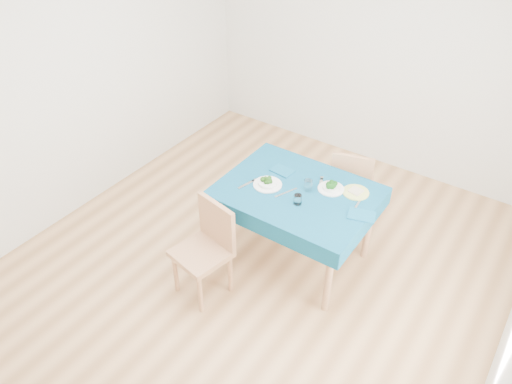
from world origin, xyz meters
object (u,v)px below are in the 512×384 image
Objects in this scene: chair_near at (200,247)px; side_plate at (356,192)px; chair_far at (352,181)px; table at (295,225)px; bowl_far at (331,186)px; bowl_near at (268,182)px.

chair_near is 1.34m from side_plate.
chair_near is at bearing 53.85° from chair_far.
chair_far is 0.65m from side_plate.
side_plate is (0.83, 1.03, 0.26)m from chair_near.
table is 0.89m from chair_near.
side_plate is (0.41, 0.24, 0.38)m from table.
chair_far reaches higher than bowl_far.
chair_near is 0.78m from bowl_near.
side_plate is at bearing 20.87° from bowl_far.
table is 5.79× the size of bowl_far.
chair_near is (-0.42, -0.78, 0.12)m from table.
chair_far is 0.68m from bowl_far.
bowl_far is 0.21m from side_plate.
side_plate is at bearing 99.63° from chair_far.
bowl_near is (0.17, 0.70, 0.29)m from chair_near.
chair_near is 4.13× the size of bowl_near.
chair_far is at bearing 95.32° from bowl_far.
bowl_far is (0.22, 0.17, 0.41)m from table.
bowl_far is at bearing 38.07° from table.
bowl_far is at bearing 28.20° from bowl_near.
bowl_near is at bearing 87.34° from chair_near.
table is 1.26× the size of chair_near.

